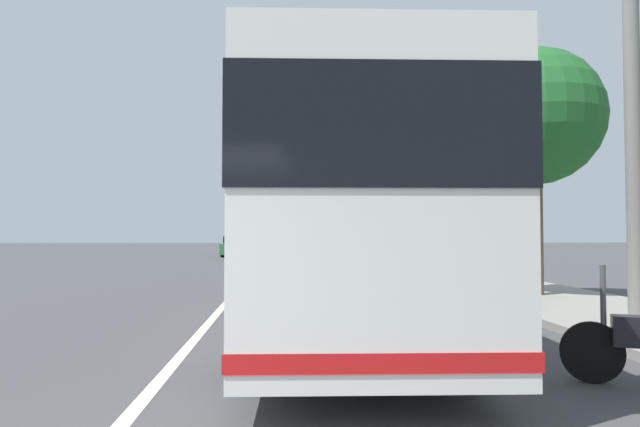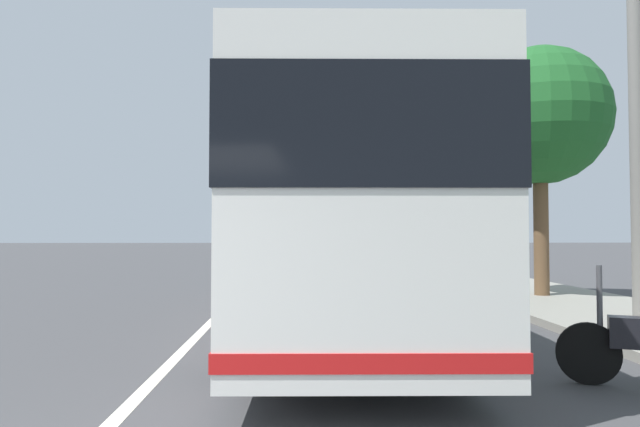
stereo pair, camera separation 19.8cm
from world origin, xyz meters
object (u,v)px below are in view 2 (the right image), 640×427
coach_bus (339,214)px  utility_pole (637,123)px  roadside_tree_mid_block (540,117)px  car_oncoming (246,245)px  car_ahead_same_lane (312,249)px  car_far_distant (246,247)px  car_side_street (257,244)px

coach_bus → utility_pole: (-0.04, -5.47, 1.68)m
coach_bus → roadside_tree_mid_block: bearing=-53.8°
coach_bus → car_oncoming: size_ratio=2.79×
car_oncoming → utility_pole: bearing=18.8°
utility_pole → roadside_tree_mid_block: bearing=4.3°
car_ahead_same_lane → car_far_distant: car_ahead_same_lane is taller
coach_bus → car_oncoming: bearing=9.2°
car_far_distant → utility_pole: 34.27m
utility_pole → car_side_street: bearing=12.5°
car_oncoming → car_ahead_same_lane: bearing=25.3°
car_far_distant → car_oncoming: 7.06m
coach_bus → utility_pole: 5.72m
car_ahead_same_lane → car_far_distant: 8.02m
coach_bus → car_side_street: 45.67m
car_ahead_same_lane → roadside_tree_mid_block: 23.41m
coach_bus → car_ahead_same_lane: (26.11, -0.19, -1.25)m
car_ahead_same_lane → car_oncoming: (13.55, 5.32, -0.02)m
car_ahead_same_lane → roadside_tree_mid_block: roadside_tree_mid_block is taller
car_far_distant → roadside_tree_mid_block: size_ratio=0.76×
car_oncoming → car_side_street: car_oncoming is taller
car_far_distant → utility_pole: utility_pole is taller
utility_pole → coach_bus: bearing=89.6°
car_side_street → utility_pole: bearing=8.7°
coach_bus → car_side_street: (45.42, 4.60, -1.28)m
car_far_distant → utility_pole: size_ratio=0.64×
car_far_distant → car_ahead_same_lane: bearing=39.2°
car_ahead_same_lane → car_oncoming: bearing=24.3°
coach_bus → car_ahead_same_lane: size_ratio=2.44×
car_far_distant → car_side_street: size_ratio=1.14×
car_ahead_same_lane → roadside_tree_mid_block: (-22.55, -5.01, 3.77)m
car_side_street → car_ahead_same_lane: bearing=10.1°
coach_bus → utility_pole: utility_pole is taller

